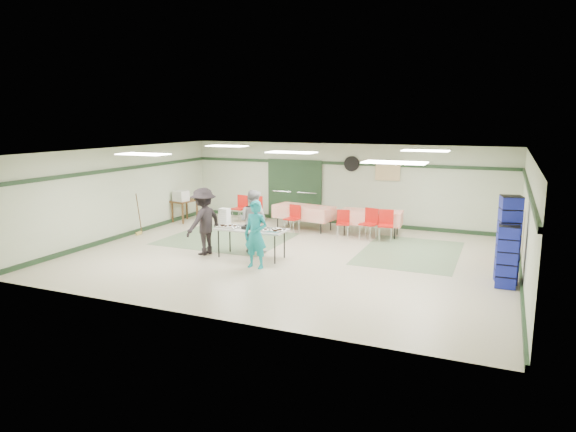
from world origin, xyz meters
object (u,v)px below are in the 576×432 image
at_px(crate_stack_blue_b, 508,240).
at_px(chair_b, 343,221).
at_px(volunteer_teal, 256,235).
at_px(chair_c, 386,222).
at_px(printer_table, 185,203).
at_px(crate_stack_blue_a, 507,257).
at_px(volunteer_grey, 253,221).
at_px(crate_stack_red, 508,234).
at_px(volunteer_dark, 204,221).
at_px(chair_a, 370,221).
at_px(chair_loose_b, 241,206).
at_px(dining_table_b, 304,212).
at_px(chair_d, 293,216).
at_px(chair_loose_a, 256,206).
at_px(broom, 139,214).
at_px(serving_table, 251,230).
at_px(dining_table_a, 371,217).
at_px(office_printer, 181,196).

bearing_deg(crate_stack_blue_b, chair_b, 147.88).
bearing_deg(volunteer_teal, chair_c, 63.52).
bearing_deg(crate_stack_blue_b, printer_table, 163.71).
distance_m(crate_stack_blue_a, printer_table, 10.82).
xyz_separation_m(volunteer_grey, crate_stack_red, (6.24, 1.54, -0.13)).
height_order(volunteer_dark, chair_a, volunteer_dark).
bearing_deg(chair_b, chair_a, -12.80).
bearing_deg(chair_a, chair_loose_b, -174.49).
xyz_separation_m(volunteer_dark, chair_a, (3.58, 3.35, -0.31)).
xyz_separation_m(chair_c, printer_table, (-7.04, 0.15, 0.08)).
bearing_deg(chair_b, dining_table_b, 145.47).
relative_size(volunteer_dark, crate_stack_blue_a, 1.31).
bearing_deg(volunteer_teal, volunteer_dark, 165.34).
relative_size(chair_d, crate_stack_blue_a, 0.65).
height_order(volunteer_grey, dining_table_b, volunteer_grey).
height_order(volunteer_teal, printer_table, volunteer_teal).
distance_m(chair_b, crate_stack_blue_b, 5.38).
bearing_deg(chair_c, chair_loose_a, 157.31).
bearing_deg(chair_loose_a, printer_table, -169.36).
relative_size(volunteer_teal, crate_stack_blue_a, 1.21).
xyz_separation_m(crate_stack_blue_b, broom, (-10.38, 0.70, -0.30)).
bearing_deg(chair_b, volunteer_dark, -143.18).
distance_m(volunteer_grey, chair_b, 3.13).
xyz_separation_m(dining_table_b, printer_table, (-4.27, -0.42, 0.07)).
relative_size(dining_table_b, broom, 1.61).
relative_size(serving_table, dining_table_b, 0.90).
relative_size(volunteer_teal, volunteer_grey, 0.97).
xyz_separation_m(dining_table_a, chair_c, (0.57, -0.56, -0.01)).
bearing_deg(volunteer_grey, chair_a, -128.89).
bearing_deg(printer_table, office_printer, -82.79).
bearing_deg(volunteer_teal, dining_table_a, 72.86).
bearing_deg(chair_loose_b, chair_b, -1.70).
distance_m(serving_table, chair_loose_b, 4.71).
bearing_deg(office_printer, crate_stack_blue_a, -6.35).
bearing_deg(chair_c, broom, -173.33).
bearing_deg(chair_loose_b, crate_stack_blue_b, -13.02).
distance_m(chair_b, chair_c, 1.29).
height_order(crate_stack_red, office_printer, crate_stack_red).
height_order(chair_loose_b, broom, broom).
distance_m(chair_a, chair_loose_b, 4.82).
bearing_deg(chair_d, dining_table_a, 25.12).
xyz_separation_m(volunteer_grey, dining_table_b, (0.21, 3.18, -0.27)).
bearing_deg(serving_table, broom, 166.70).
height_order(volunteer_grey, chair_loose_b, volunteer_grey).
distance_m(chair_c, broom, 7.45).
xyz_separation_m(dining_table_a, broom, (-6.55, -2.72, 0.09)).
distance_m(serving_table, chair_a, 3.91).
distance_m(volunteer_teal, chair_c, 4.54).
relative_size(chair_loose_a, crate_stack_blue_a, 0.66).
relative_size(chair_d, office_printer, 1.93).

